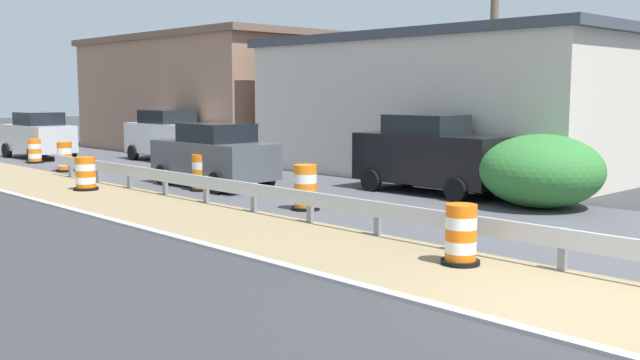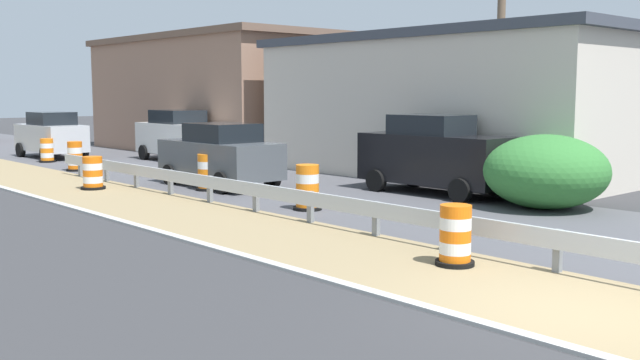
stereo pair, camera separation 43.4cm
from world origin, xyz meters
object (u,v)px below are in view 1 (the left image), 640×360
at_px(traffic_barrel_farthest, 65,158).
at_px(car_distant_a, 169,136).
at_px(traffic_barrel_close, 305,189).
at_px(car_lead_near_lane, 38,135).
at_px(traffic_barrel_mid, 86,175).
at_px(utility_pole_near, 494,39).
at_px(traffic_barrel_far, 202,174).
at_px(car_mid_far_lane, 430,154).
at_px(traffic_barrel_nearest, 461,237).
at_px(car_lead_far_lane, 214,155).
at_px(traffic_barrel_farther, 35,152).

height_order(traffic_barrel_farthest, car_distant_a, car_distant_a).
height_order(traffic_barrel_close, car_lead_near_lane, car_lead_near_lane).
xyz_separation_m(traffic_barrel_mid, traffic_barrel_farthest, (1.73, 5.26, 0.05)).
xyz_separation_m(traffic_barrel_mid, utility_pole_near, (9.28, -7.86, 4.01)).
xyz_separation_m(traffic_barrel_far, car_mid_far_lane, (4.41, -4.96, 0.63)).
relative_size(traffic_barrel_nearest, car_lead_near_lane, 0.25).
bearing_deg(utility_pole_near, traffic_barrel_close, 174.50).
xyz_separation_m(car_lead_near_lane, car_distant_a, (3.43, -5.10, 0.06)).
bearing_deg(car_distant_a, traffic_barrel_nearest, -16.86).
distance_m(traffic_barrel_close, car_lead_near_lane, 18.36).
xyz_separation_m(traffic_barrel_nearest, traffic_barrel_close, (1.95, 6.00, 0.05)).
bearing_deg(traffic_barrel_close, car_lead_far_lane, 79.76).
distance_m(traffic_barrel_far, utility_pole_near, 9.58).
relative_size(traffic_barrel_close, traffic_barrel_mid, 1.14).
distance_m(car_lead_far_lane, utility_pole_near, 9.12).
bearing_deg(car_lead_near_lane, traffic_barrel_nearest, 172.09).
relative_size(traffic_barrel_far, car_lead_near_lane, 0.26).
relative_size(traffic_barrel_close, car_lead_near_lane, 0.27).
bearing_deg(car_lead_near_lane, car_lead_far_lane, 178.77).
relative_size(traffic_barrel_nearest, car_lead_far_lane, 0.24).
xyz_separation_m(traffic_barrel_farthest, utility_pole_near, (7.55, -13.12, 3.96)).
distance_m(car_lead_far_lane, car_mid_far_lane, 6.52).
distance_m(car_mid_far_lane, car_distant_a, 13.50).
distance_m(traffic_barrel_mid, car_distant_a, 9.00).
bearing_deg(traffic_barrel_close, traffic_barrel_far, 88.13).
height_order(traffic_barrel_farther, traffic_barrel_farthest, traffic_barrel_farthest).
bearing_deg(traffic_barrel_farther, utility_pole_near, -67.67).
height_order(traffic_barrel_mid, car_mid_far_lane, car_mid_far_lane).
bearing_deg(car_lead_far_lane, car_mid_far_lane, -146.30).
xyz_separation_m(traffic_barrel_nearest, traffic_barrel_farther, (1.95, 22.43, -0.02)).
distance_m(traffic_barrel_farthest, car_mid_far_lane, 13.70).
bearing_deg(traffic_barrel_farther, traffic_barrel_close, -90.01).
relative_size(traffic_barrel_nearest, utility_pole_near, 0.12).
relative_size(traffic_barrel_farthest, car_distant_a, 0.23).
bearing_deg(traffic_barrel_farthest, traffic_barrel_nearest, -94.42).
relative_size(traffic_barrel_nearest, car_distant_a, 0.22).
xyz_separation_m(traffic_barrel_close, car_distant_a, (4.39, 13.23, 0.57)).
bearing_deg(car_lead_far_lane, traffic_barrel_nearest, 165.33).
height_order(traffic_barrel_farthest, car_lead_near_lane, car_lead_near_lane).
xyz_separation_m(traffic_barrel_close, car_lead_near_lane, (0.95, 18.32, 0.50)).
xyz_separation_m(traffic_barrel_close, car_mid_far_lane, (4.56, -0.27, 0.61)).
relative_size(car_mid_far_lane, utility_pole_near, 0.53).
distance_m(car_lead_near_lane, car_lead_far_lane, 13.19).
height_order(traffic_barrel_far, car_mid_far_lane, car_mid_far_lane).
distance_m(traffic_barrel_close, traffic_barrel_farthest, 12.45).
distance_m(traffic_barrel_close, car_mid_far_lane, 4.61).
bearing_deg(traffic_barrel_close, traffic_barrel_farther, 89.99).
height_order(traffic_barrel_nearest, traffic_barrel_farthest, traffic_barrel_farthest).
xyz_separation_m(traffic_barrel_close, utility_pole_near, (7.03, -0.68, 3.95)).
xyz_separation_m(traffic_barrel_farthest, car_distant_a, (4.91, 0.78, 0.58)).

